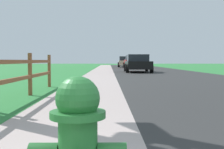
# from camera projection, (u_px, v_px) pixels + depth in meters

# --- Properties ---
(ground_plane) EXTENTS (120.00, 120.00, 0.00)m
(ground_plane) POSITION_uv_depth(u_px,v_px,m) (113.00, 71.00, 25.27)
(ground_plane) COLOR #2E7D3A
(road_asphalt) EXTENTS (7.00, 66.00, 0.01)m
(road_asphalt) POSITION_uv_depth(u_px,v_px,m) (150.00, 70.00, 27.31)
(road_asphalt) COLOR #2E2E2E
(road_asphalt) RESTS_ON ground
(curb_concrete) EXTENTS (6.00, 66.00, 0.01)m
(curb_concrete) POSITION_uv_depth(u_px,v_px,m) (81.00, 70.00, 27.23)
(curb_concrete) COLOR #B5A29D
(curb_concrete) RESTS_ON ground
(grass_verge) EXTENTS (5.00, 66.00, 0.00)m
(grass_verge) POSITION_uv_depth(u_px,v_px,m) (65.00, 70.00, 27.21)
(grass_verge) COLOR #2E7D3A
(grass_verge) RESTS_ON ground
(parked_suv_black) EXTENTS (2.11, 4.99, 1.42)m
(parked_suv_black) POSITION_uv_depth(u_px,v_px,m) (138.00, 63.00, 23.50)
(parked_suv_black) COLOR black
(parked_suv_black) RESTS_ON ground
(parked_car_red) EXTENTS (2.08, 4.96, 1.55)m
(parked_car_red) POSITION_uv_depth(u_px,v_px,m) (133.00, 62.00, 34.22)
(parked_car_red) COLOR maroon
(parked_car_red) RESTS_ON ground
(parked_car_beige) EXTENTS (2.14, 4.57, 1.53)m
(parked_car_beige) POSITION_uv_depth(u_px,v_px,m) (125.00, 62.00, 41.35)
(parked_car_beige) COLOR #C6B793
(parked_car_beige) RESTS_ON ground
(parked_car_white) EXTENTS (2.33, 4.70, 1.48)m
(parked_car_white) POSITION_uv_depth(u_px,v_px,m) (125.00, 62.00, 49.51)
(parked_car_white) COLOR white
(parked_car_white) RESTS_ON ground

